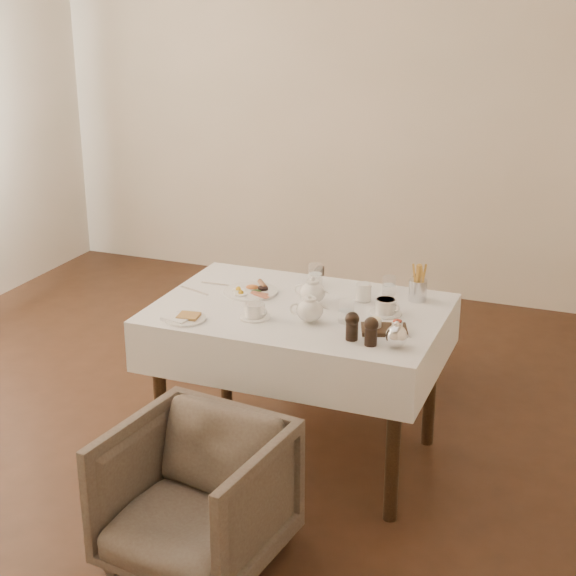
# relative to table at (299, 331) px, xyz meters

# --- Properties ---
(table) EXTENTS (1.28, 0.88, 0.75)m
(table) POSITION_rel_table_xyz_m (0.00, 0.00, 0.00)
(table) COLOR black
(table) RESTS_ON ground
(armchair_near) EXTENTS (0.69, 0.70, 0.57)m
(armchair_near) POSITION_rel_table_xyz_m (-0.08, -0.89, -0.35)
(armchair_near) COLOR #4B3F37
(armchair_near) RESTS_ON ground
(armchair_far) EXTENTS (0.67, 0.69, 0.57)m
(armchair_far) POSITION_rel_table_xyz_m (-0.00, 0.92, -0.35)
(armchair_far) COLOR #4B3F37
(armchair_far) RESTS_ON ground
(breakfast_plate) EXTENTS (0.25, 0.25, 0.03)m
(breakfast_plate) POSITION_rel_table_xyz_m (-0.28, 0.10, 0.13)
(breakfast_plate) COLOR white
(breakfast_plate) RESTS_ON table
(side_plate) EXTENTS (0.19, 0.18, 0.02)m
(side_plate) POSITION_rel_table_xyz_m (-0.41, -0.32, 0.12)
(side_plate) COLOR white
(side_plate) RESTS_ON table
(teapot_centre) EXTENTS (0.16, 0.13, 0.13)m
(teapot_centre) POSITION_rel_table_xyz_m (0.04, 0.07, 0.18)
(teapot_centre) COLOR white
(teapot_centre) RESTS_ON table
(teapot_front) EXTENTS (0.19, 0.17, 0.13)m
(teapot_front) POSITION_rel_table_xyz_m (0.10, -0.15, 0.18)
(teapot_front) COLOR white
(teapot_front) RESTS_ON table
(creamer) EXTENTS (0.09, 0.09, 0.08)m
(creamer) POSITION_rel_table_xyz_m (0.24, 0.18, 0.16)
(creamer) COLOR white
(creamer) RESTS_ON table
(teacup_near) EXTENTS (0.14, 0.14, 0.07)m
(teacup_near) POSITION_rel_table_xyz_m (-0.14, -0.19, 0.15)
(teacup_near) COLOR white
(teacup_near) RESTS_ON table
(teacup_far) EXTENTS (0.14, 0.14, 0.07)m
(teacup_far) POSITION_rel_table_xyz_m (0.38, 0.06, 0.15)
(teacup_far) COLOR white
(teacup_far) RESTS_ON table
(glass_left) EXTENTS (0.09, 0.09, 0.10)m
(glass_left) POSITION_rel_table_xyz_m (-0.04, 0.32, 0.16)
(glass_left) COLOR silver
(glass_left) RESTS_ON table
(glass_mid) EXTENTS (0.09, 0.09, 0.10)m
(glass_mid) POSITION_rel_table_xyz_m (0.24, -0.09, 0.17)
(glass_mid) COLOR silver
(glass_mid) RESTS_ON table
(glass_right) EXTENTS (0.07, 0.07, 0.09)m
(glass_right) POSITION_rel_table_xyz_m (0.33, 0.31, 0.16)
(glass_right) COLOR silver
(glass_right) RESTS_ON table
(condiment_board) EXTENTS (0.22, 0.18, 0.05)m
(condiment_board) POSITION_rel_table_xyz_m (0.42, -0.13, 0.13)
(condiment_board) COLOR black
(condiment_board) RESTS_ON table
(pepper_mill_left) EXTENTS (0.08, 0.08, 0.12)m
(pepper_mill_left) POSITION_rel_table_xyz_m (0.33, -0.26, 0.18)
(pepper_mill_left) COLOR black
(pepper_mill_left) RESTS_ON table
(pepper_mill_right) EXTENTS (0.08, 0.08, 0.12)m
(pepper_mill_right) POSITION_rel_table_xyz_m (0.41, -0.29, 0.18)
(pepper_mill_right) COLOR black
(pepper_mill_right) RESTS_ON table
(silver_pot) EXTENTS (0.12, 0.11, 0.12)m
(silver_pot) POSITION_rel_table_xyz_m (0.52, -0.27, 0.17)
(silver_pot) COLOR white
(silver_pot) RESTS_ON table
(fries_cup) EXTENTS (0.08, 0.08, 0.18)m
(fries_cup) POSITION_rel_table_xyz_m (0.47, 0.28, 0.19)
(fries_cup) COLOR silver
(fries_cup) RESTS_ON table
(cutlery_fork) EXTENTS (0.19, 0.02, 0.00)m
(cutlery_fork) POSITION_rel_table_xyz_m (-0.46, 0.14, 0.12)
(cutlery_fork) COLOR silver
(cutlery_fork) RESTS_ON table
(cutlery_knife) EXTENTS (0.18, 0.08, 0.00)m
(cutlery_knife) POSITION_rel_table_xyz_m (-0.54, 0.02, 0.12)
(cutlery_knife) COLOR silver
(cutlery_knife) RESTS_ON table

